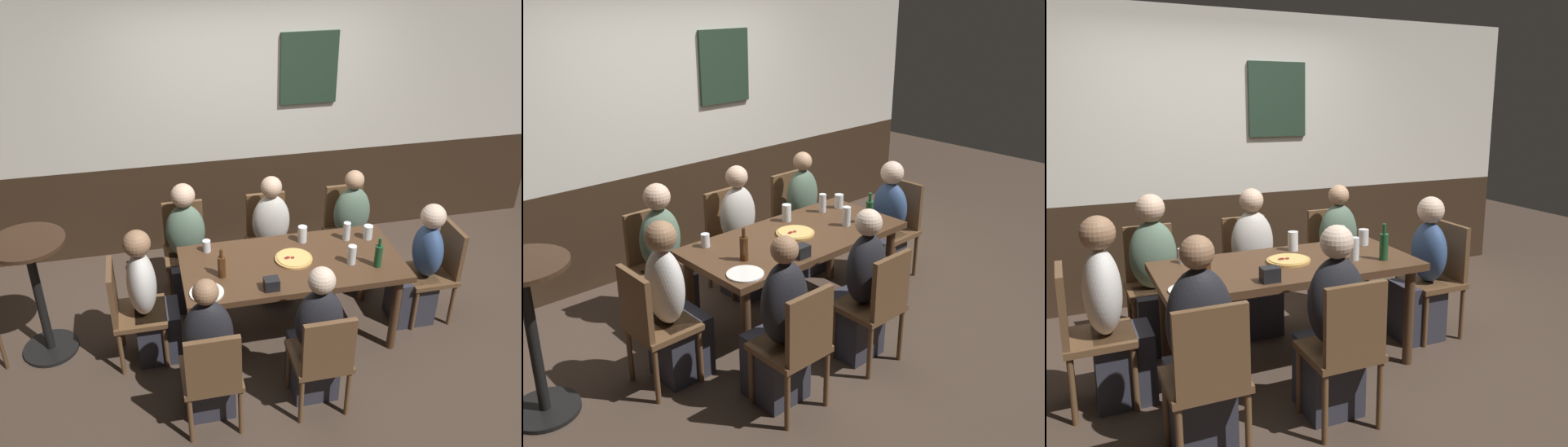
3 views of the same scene
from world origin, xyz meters
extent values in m
plane|color=#423328|center=(0.00, 0.00, 0.00)|extent=(12.00, 12.00, 0.00)
cube|color=#332316|center=(0.00, 1.65, 0.47)|extent=(6.40, 0.10, 0.95)
cube|color=beige|center=(0.00, 1.65, 1.77)|extent=(6.40, 0.10, 1.65)
cube|color=#233828|center=(0.57, 1.58, 1.82)|extent=(0.56, 0.03, 0.68)
cube|color=#472D1C|center=(0.00, 0.00, 0.71)|extent=(1.74, 0.82, 0.05)
cylinder|color=#472D1C|center=(-0.77, -0.33, 0.34)|extent=(0.07, 0.07, 0.69)
cylinder|color=#472D1C|center=(0.77, -0.33, 0.34)|extent=(0.07, 0.07, 0.69)
cylinder|color=#472D1C|center=(-0.77, 0.33, 0.34)|extent=(0.07, 0.07, 0.69)
cylinder|color=#472D1C|center=(0.77, 0.33, 0.34)|extent=(0.07, 0.07, 0.69)
cube|color=brown|center=(0.00, 0.75, 0.43)|extent=(0.40, 0.40, 0.04)
cube|color=brown|center=(0.00, 0.93, 0.67)|extent=(0.36, 0.04, 0.43)
cylinder|color=brown|center=(0.17, 0.58, 0.21)|extent=(0.04, 0.04, 0.41)
cylinder|color=brown|center=(-0.17, 0.58, 0.21)|extent=(0.04, 0.04, 0.41)
cylinder|color=brown|center=(0.17, 0.92, 0.21)|extent=(0.04, 0.04, 0.41)
cylinder|color=brown|center=(-0.17, 0.92, 0.21)|extent=(0.04, 0.04, 0.41)
cube|color=brown|center=(1.21, 0.00, 0.43)|extent=(0.40, 0.40, 0.04)
cube|color=brown|center=(1.39, 0.00, 0.67)|extent=(0.04, 0.36, 0.43)
cylinder|color=brown|center=(1.04, -0.17, 0.21)|extent=(0.04, 0.04, 0.41)
cylinder|color=brown|center=(1.04, 0.17, 0.21)|extent=(0.04, 0.04, 0.41)
cylinder|color=brown|center=(1.38, -0.17, 0.21)|extent=(0.04, 0.04, 0.41)
cylinder|color=brown|center=(1.38, 0.17, 0.21)|extent=(0.04, 0.04, 0.41)
cube|color=brown|center=(-1.21, 0.00, 0.43)|extent=(0.40, 0.40, 0.04)
cube|color=brown|center=(-1.39, 0.00, 0.67)|extent=(0.04, 0.36, 0.43)
cylinder|color=brown|center=(-1.04, 0.17, 0.21)|extent=(0.04, 0.04, 0.41)
cylinder|color=brown|center=(-1.04, -0.17, 0.21)|extent=(0.04, 0.04, 0.41)
cylinder|color=brown|center=(-1.38, 0.17, 0.21)|extent=(0.04, 0.04, 0.41)
cylinder|color=brown|center=(-1.38, -0.17, 0.21)|extent=(0.04, 0.04, 0.41)
cube|color=brown|center=(0.76, 0.75, 0.43)|extent=(0.40, 0.40, 0.04)
cube|color=brown|center=(0.76, 0.93, 0.67)|extent=(0.36, 0.04, 0.43)
cylinder|color=brown|center=(0.93, 0.58, 0.21)|extent=(0.04, 0.04, 0.41)
cylinder|color=brown|center=(0.59, 0.58, 0.21)|extent=(0.04, 0.04, 0.41)
cylinder|color=brown|center=(0.93, 0.92, 0.21)|extent=(0.04, 0.04, 0.41)
cylinder|color=brown|center=(0.59, 0.92, 0.21)|extent=(0.04, 0.04, 0.41)
cube|color=brown|center=(-0.76, 0.75, 0.43)|extent=(0.40, 0.40, 0.04)
cube|color=brown|center=(-0.76, 0.93, 0.67)|extent=(0.36, 0.04, 0.43)
cylinder|color=brown|center=(-0.59, 0.58, 0.21)|extent=(0.04, 0.04, 0.41)
cylinder|color=brown|center=(-0.93, 0.58, 0.21)|extent=(0.04, 0.04, 0.41)
cylinder|color=brown|center=(-0.59, 0.92, 0.21)|extent=(0.04, 0.04, 0.41)
cylinder|color=brown|center=(-0.93, 0.92, 0.21)|extent=(0.04, 0.04, 0.41)
cube|color=brown|center=(-0.76, -0.75, 0.43)|extent=(0.40, 0.40, 0.04)
cube|color=brown|center=(-0.76, -0.93, 0.67)|extent=(0.36, 0.04, 0.43)
cylinder|color=brown|center=(-0.93, -0.58, 0.21)|extent=(0.04, 0.04, 0.41)
cylinder|color=brown|center=(-0.59, -0.58, 0.21)|extent=(0.04, 0.04, 0.41)
cylinder|color=brown|center=(-0.93, -0.92, 0.21)|extent=(0.04, 0.04, 0.41)
cylinder|color=brown|center=(-0.59, -0.92, 0.21)|extent=(0.04, 0.04, 0.41)
cube|color=brown|center=(0.00, -0.75, 0.43)|extent=(0.40, 0.40, 0.04)
cube|color=brown|center=(0.00, -0.93, 0.67)|extent=(0.36, 0.04, 0.43)
cylinder|color=brown|center=(-0.17, -0.58, 0.21)|extent=(0.04, 0.04, 0.41)
cylinder|color=brown|center=(0.17, -0.58, 0.21)|extent=(0.04, 0.04, 0.41)
cylinder|color=brown|center=(-0.17, -0.92, 0.21)|extent=(0.04, 0.04, 0.41)
cylinder|color=brown|center=(0.17, -0.92, 0.21)|extent=(0.04, 0.04, 0.41)
cube|color=#2D2D38|center=(0.00, 0.62, 0.23)|extent=(0.32, 0.34, 0.45)
ellipsoid|color=beige|center=(0.00, 0.71, 0.71)|extent=(0.34, 0.22, 0.52)
sphere|color=#DBB293|center=(0.00, 0.71, 1.05)|extent=(0.19, 0.19, 0.19)
cube|color=#2D2D38|center=(1.08, 0.00, 0.23)|extent=(0.34, 0.32, 0.45)
ellipsoid|color=#334C7A|center=(1.17, 0.00, 0.68)|extent=(0.22, 0.34, 0.46)
sphere|color=beige|center=(1.17, 0.00, 1.01)|extent=(0.20, 0.20, 0.20)
cube|color=#2D2D38|center=(-1.08, 0.00, 0.23)|extent=(0.34, 0.32, 0.45)
ellipsoid|color=silver|center=(-1.17, 0.00, 0.71)|extent=(0.22, 0.34, 0.52)
sphere|color=#936B4C|center=(-1.17, 0.00, 1.07)|extent=(0.20, 0.20, 0.20)
cube|color=#2D2D38|center=(0.76, 0.62, 0.23)|extent=(0.32, 0.34, 0.45)
ellipsoid|color=#56705B|center=(0.76, 0.71, 0.71)|extent=(0.34, 0.22, 0.51)
sphere|color=tan|center=(0.76, 0.71, 1.04)|extent=(0.17, 0.17, 0.17)
cube|color=#2D2D38|center=(-0.76, 0.62, 0.23)|extent=(0.32, 0.34, 0.45)
ellipsoid|color=#56705B|center=(-0.76, 0.71, 0.70)|extent=(0.34, 0.22, 0.51)
sphere|color=#DBB293|center=(-0.76, 0.71, 1.05)|extent=(0.21, 0.21, 0.21)
cube|color=#2D2D38|center=(-0.76, -0.62, 0.23)|extent=(0.32, 0.34, 0.45)
ellipsoid|color=black|center=(-0.76, -0.71, 0.73)|extent=(0.34, 0.22, 0.56)
sphere|color=#936B4C|center=(-0.76, -0.71, 1.08)|extent=(0.17, 0.17, 0.17)
cube|color=#2D2D38|center=(0.00, -0.62, 0.23)|extent=(0.32, 0.34, 0.45)
ellipsoid|color=black|center=(0.00, -0.71, 0.71)|extent=(0.34, 0.22, 0.52)
sphere|color=beige|center=(0.00, -0.71, 1.05)|extent=(0.19, 0.19, 0.19)
cylinder|color=tan|center=(0.02, 0.02, 0.75)|extent=(0.30, 0.30, 0.02)
cylinder|color=#DBB760|center=(0.02, 0.02, 0.76)|extent=(0.26, 0.26, 0.01)
cylinder|color=maroon|center=(-0.04, 0.02, 0.77)|extent=(0.03, 0.03, 0.00)
cylinder|color=maroon|center=(0.01, 0.01, 0.77)|extent=(0.03, 0.03, 0.00)
cylinder|color=maroon|center=(-0.02, 0.02, 0.77)|extent=(0.03, 0.03, 0.00)
cylinder|color=silver|center=(0.16, 0.27, 0.81)|extent=(0.08, 0.08, 0.14)
cylinder|color=gold|center=(0.16, 0.27, 0.79)|extent=(0.07, 0.07, 0.10)
cylinder|color=silver|center=(0.53, 0.22, 0.82)|extent=(0.06, 0.06, 0.16)
cylinder|color=#331E14|center=(0.53, 0.22, 0.81)|extent=(0.05, 0.05, 0.13)
cylinder|color=silver|center=(0.45, -0.12, 0.82)|extent=(0.07, 0.07, 0.16)
cylinder|color=silver|center=(0.45, -0.12, 0.79)|extent=(0.06, 0.06, 0.09)
cylinder|color=silver|center=(-0.63, 0.29, 0.79)|extent=(0.07, 0.07, 0.10)
cylinder|color=#B26623|center=(-0.63, 0.29, 0.78)|extent=(0.06, 0.06, 0.08)
cylinder|color=silver|center=(0.71, 0.20, 0.80)|extent=(0.08, 0.08, 0.12)
cylinder|color=#C6842D|center=(0.71, 0.20, 0.77)|extent=(0.07, 0.07, 0.07)
cylinder|color=#194723|center=(0.63, -0.20, 0.83)|extent=(0.06, 0.06, 0.18)
cylinder|color=#194723|center=(0.63, -0.20, 0.96)|extent=(0.03, 0.03, 0.07)
cylinder|color=#42230F|center=(-0.57, -0.08, 0.83)|extent=(0.06, 0.06, 0.17)
cylinder|color=#42230F|center=(-0.57, -0.08, 0.95)|extent=(0.03, 0.03, 0.07)
cylinder|color=white|center=(-0.71, -0.27, 0.75)|extent=(0.25, 0.25, 0.01)
cube|color=black|center=(-0.24, -0.32, 0.79)|extent=(0.11, 0.09, 0.09)
camera|label=1|loc=(-1.05, -3.61, 3.25)|focal=39.46mm
camera|label=2|loc=(-2.96, -3.11, 2.54)|focal=41.69mm
camera|label=3|loc=(-1.34, -3.23, 1.79)|focal=37.40mm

